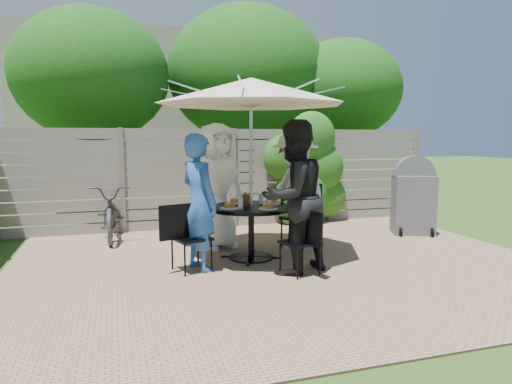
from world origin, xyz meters
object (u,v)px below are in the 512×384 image
object	(u,v)px
person_back	(217,186)
glass_right	(261,199)
chair_front	(301,256)
plate_back	(235,202)
person_left	(199,203)
person_front	(294,198)
plate_left	(230,207)
syrup_jug	(245,200)
bbq_grill	(413,199)
plate_right	(271,202)
glass_front	(269,202)
patio_table	(251,222)
person_right	(295,191)
glass_left	(241,204)
chair_back	(212,230)
chair_right	(301,230)
umbrella	(251,91)
chair_left	(191,252)
bicycle	(112,211)
plate_front	(268,207)
coffee_cup	(247,199)

from	to	relation	value
person_back	glass_right	size ratio (longest dim) A/B	13.52
chair_front	plate_back	bearing A→B (deg)	6.14
person_left	person_front	world-z (taller)	person_front
plate_left	syrup_jug	xyz separation A→B (m)	(0.26, 0.16, 0.06)
bbq_grill	person_front	bearing A→B (deg)	-129.51
plate_right	glass_front	size ratio (longest dim) A/B	1.86
plate_left	plate_right	xyz separation A→B (m)	(0.67, 0.27, 0.00)
patio_table	person_back	distance (m)	0.93
person_left	bbq_grill	bearing A→B (deg)	-96.85
chair_front	person_right	world-z (taller)	person_right
glass_left	person_left	bearing A→B (deg)	-168.59
chair_back	person_left	size ratio (longest dim) A/B	0.50
plate_left	glass_right	world-z (taller)	glass_right
patio_table	plate_left	world-z (taller)	plate_left
chair_right	syrup_jug	world-z (taller)	chair_right
umbrella	glass_right	xyz separation A→B (m)	(0.20, 0.19, -1.47)
glass_right	chair_right	bearing A→B (deg)	13.42
patio_table	umbrella	world-z (taller)	umbrella
umbrella	plate_back	distance (m)	1.55
umbrella	chair_front	bearing A→B (deg)	-68.26
glass_right	chair_left	bearing A→B (deg)	-153.33
chair_back	plate_left	distance (m)	1.15
person_left	chair_front	size ratio (longest dim) A/B	2.09
chair_right	glass_left	bearing A→B (deg)	3.42
person_front	plate_back	world-z (taller)	person_front
person_back	plate_back	distance (m)	0.50
glass_front	bicycle	distance (m)	2.97
glass_left	plate_front	bearing A→B (deg)	-22.67
person_right	plate_back	world-z (taller)	person_right
glass_left	plate_right	bearing A→B (deg)	31.44
chair_back	glass_right	xyz separation A→B (m)	(0.56, -0.70, 0.56)
plate_left	syrup_jug	size ratio (longest dim) A/B	1.62
person_left	person_right	xyz separation A→B (m)	(1.54, 0.62, 0.02)
chair_left	coffee_cup	distance (m)	1.21
chair_right	glass_left	world-z (taller)	chair_right
bicycle	bbq_grill	distance (m)	5.13
person_front	person_right	distance (m)	1.18
glass_front	person_right	bearing A→B (deg)	41.53
chair_back	person_left	distance (m)	1.41
plate_back	plate_right	size ratio (longest dim) A/B	1.00
plate_back	bbq_grill	xyz separation A→B (m)	(3.28, 0.41, -0.14)
person_right	glass_right	xyz separation A→B (m)	(-0.57, -0.11, -0.07)
person_left	glass_front	xyz separation A→B (m)	(0.96, 0.11, -0.05)
person_front	plate_right	world-z (taller)	person_front
person_right	plate_left	xyz separation A→B (m)	(-1.10, -0.44, -0.12)
umbrella	person_back	distance (m)	1.57
coffee_cup	person_front	bearing A→B (deg)	-73.61
glass_front	bicycle	bearing A→B (deg)	133.27
chair_left	coffee_cup	size ratio (longest dim) A/B	7.27
person_left	glass_left	bearing A→B (deg)	-100.42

